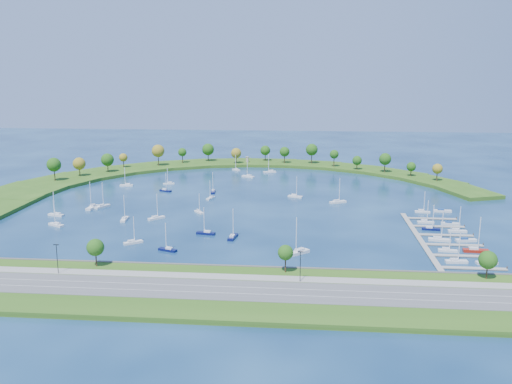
# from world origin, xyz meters

# --- Properties ---
(ground) EXTENTS (700.00, 700.00, 0.00)m
(ground) POSITION_xyz_m (0.00, 0.00, 0.00)
(ground) COLOR #071E3E
(ground) RESTS_ON ground
(south_shoreline) EXTENTS (420.00, 43.10, 11.60)m
(south_shoreline) POSITION_xyz_m (0.03, -122.88, 1.00)
(south_shoreline) COLOR #2B5216
(south_shoreline) RESTS_ON ground
(breakwater) EXTENTS (286.74, 247.64, 2.00)m
(breakwater) POSITION_xyz_m (-46.33, 48.72, 0.99)
(breakwater) COLOR #2B5216
(breakwater) RESTS_ON ground
(breakwater_trees) EXTENTS (238.21, 94.90, 14.91)m
(breakwater_trees) POSITION_xyz_m (-23.80, 87.60, 10.51)
(breakwater_trees) COLOR #382314
(breakwater_trees) RESTS_ON breakwater
(harbor_tower) EXTENTS (2.60, 2.60, 4.09)m
(harbor_tower) POSITION_xyz_m (-11.34, 114.55, 4.10)
(harbor_tower) COLOR gray
(harbor_tower) RESTS_ON breakwater
(dock_system) EXTENTS (24.28, 82.00, 1.60)m
(dock_system) POSITION_xyz_m (85.30, -61.00, 0.35)
(dock_system) COLOR gray
(dock_system) RESTS_ON ground
(moored_boat_0) EXTENTS (4.20, 7.20, 10.22)m
(moored_boat_0) POSITION_xyz_m (-19.32, 3.89, 0.86)
(moored_boat_0) COLOR silver
(moored_boat_0) RESTS_ON ground
(moored_boat_1) EXTENTS (8.32, 4.27, 11.78)m
(moored_boat_1) POSITION_xyz_m (-86.23, -38.11, 0.90)
(moored_boat_1) COLOR silver
(moored_boat_1) RESTS_ON ground
(moored_boat_2) EXTENTS (9.11, 6.52, 13.24)m
(moored_boat_2) POSITION_xyz_m (48.16, 0.13, 0.94)
(moored_boat_2) COLOR silver
(moored_boat_2) RESTS_ON ground
(moored_boat_3) EXTENTS (8.20, 3.53, 11.67)m
(moored_boat_3) POSITION_xyz_m (-10.16, -61.19, 0.90)
(moored_boat_3) COLOR #0A1041
(moored_boat_3) RESTS_ON ground
(moored_boat_4) EXTENTS (8.36, 4.80, 11.86)m
(moored_boat_4) POSITION_xyz_m (25.86, 11.33, 0.90)
(moored_boat_4) COLOR silver
(moored_boat_4) RESTS_ON ground
(moored_boat_5) EXTENTS (7.76, 4.64, 11.03)m
(moored_boat_5) POSITION_xyz_m (-20.78, -84.18, 0.88)
(moored_boat_5) COLOR #0A1041
(moored_boat_5) RESTS_ON ground
(moored_boat_6) EXTENTS (6.22, 8.80, 12.76)m
(moored_boat_6) POSITION_xyz_m (-70.41, -20.20, 0.93)
(moored_boat_6) COLOR silver
(moored_boat_6) RESTS_ON ground
(moored_boat_7) EXTENTS (6.47, 6.90, 10.88)m
(moored_boat_7) POSITION_xyz_m (-16.35, 89.95, 0.88)
(moored_boat_7) COLOR silver
(moored_boat_7) RESTS_ON ground
(moored_boat_8) EXTENTS (8.92, 6.61, 13.05)m
(moored_boat_8) POSITION_xyz_m (-5.50, 66.07, 0.94)
(moored_boat_8) COLOR silver
(moored_boat_8) RESTS_ON ground
(moored_boat_9) EXTENTS (3.22, 9.53, 13.78)m
(moored_boat_9) POSITION_xyz_m (-74.76, -22.60, 0.96)
(moored_boat_9) COLOR silver
(moored_boat_9) RESTS_ON ground
(moored_boat_10) EXTENTS (7.00, 3.84, 9.91)m
(moored_boat_10) POSITION_xyz_m (-51.22, 39.64, 0.85)
(moored_boat_10) COLOR silver
(moored_boat_10) RESTS_ON ground
(moored_boat_11) EXTENTS (3.04, 8.20, 11.79)m
(moored_boat_11) POSITION_xyz_m (-20.62, 19.04, 0.90)
(moored_boat_11) COLOR #0A1041
(moored_boat_11) RESTS_ON ground
(moored_boat_12) EXTENTS (7.93, 3.19, 11.33)m
(moored_boat_12) POSITION_xyz_m (-75.01, 32.04, 0.89)
(moored_boat_12) COLOR silver
(moored_boat_12) RESTS_ON ground
(moored_boat_13) EXTENTS (8.98, 5.06, 12.73)m
(moored_boat_13) POSITION_xyz_m (7.12, 83.88, 0.93)
(moored_boat_13) COLOR silver
(moored_boat_13) RESTS_ON ground
(moored_boat_14) EXTENTS (5.69, 6.44, 9.91)m
(moored_boat_14) POSITION_xyz_m (-19.87, -26.40, 0.85)
(moored_boat_14) COLOR silver
(moored_boat_14) RESTS_ON ground
(moored_boat_15) EXTENTS (3.54, 8.72, 12.44)m
(moored_boat_15) POSITION_xyz_m (1.85, -65.89, 0.92)
(moored_boat_15) COLOR #0A1041
(moored_boat_15) RESTS_ON ground
(moored_boat_16) EXTENTS (2.85, 8.23, 11.89)m
(moored_boat_16) POSITION_xyz_m (-51.47, -42.59, 0.90)
(moored_boat_16) COLOR silver
(moored_boat_16) RESTS_ON ground
(moored_boat_17) EXTENTS (7.35, 7.39, 11.97)m
(moored_boat_17) POSITION_xyz_m (-37.39, -39.49, 0.91)
(moored_boat_17) COLOR silver
(moored_boat_17) RESTS_ON ground
(moored_boat_18) EXTENTS (9.18, 8.55, 14.42)m
(moored_boat_18) POSITION_xyz_m (28.84, -83.32, 0.98)
(moored_boat_18) COLOR silver
(moored_boat_18) RESTS_ON ground
(moored_boat_19) EXTENTS (7.50, 4.93, 10.76)m
(moored_boat_19) POSITION_xyz_m (-48.20, 19.74, 0.87)
(moored_boat_19) COLOR #0A1041
(moored_boat_19) RESTS_ON ground
(moored_boat_20) EXTENTS (7.38, 6.21, 11.17)m
(moored_boat_20) POSITION_xyz_m (-36.82, -76.44, 0.88)
(moored_boat_20) COLOR silver
(moored_boat_20) RESTS_ON ground
(moored_boat_21) EXTENTS (8.29, 5.95, 12.05)m
(moored_boat_21) POSITION_xyz_m (-78.59, -54.69, 0.91)
(moored_boat_21) COLOR silver
(moored_boat_21) RESTS_ON ground
(docked_boat_0) EXTENTS (7.95, 2.72, 11.50)m
(docked_boat_0) POSITION_xyz_m (85.53, -87.85, 0.89)
(docked_boat_0) COLOR silver
(docked_boat_0) RESTS_ON ground
(docked_boat_1) EXTENTS (7.80, 3.11, 1.55)m
(docked_boat_1) POSITION_xyz_m (95.99, -87.97, 0.57)
(docked_boat_1) COLOR silver
(docked_boat_1) RESTS_ON ground
(docked_boat_2) EXTENTS (7.32, 2.97, 10.45)m
(docked_boat_2) POSITION_xyz_m (85.54, -75.38, 0.87)
(docked_boat_2) COLOR silver
(docked_boat_2) RESTS_ON ground
(docked_boat_3) EXTENTS (9.53, 3.10, 13.83)m
(docked_boat_3) POSITION_xyz_m (96.00, -74.94, 0.96)
(docked_boat_3) COLOR maroon
(docked_boat_3) RESTS_ON ground
(docked_boat_4) EXTENTS (8.98, 3.79, 12.80)m
(docked_boat_4) POSITION_xyz_m (85.51, -61.88, 0.93)
(docked_boat_4) COLOR silver
(docked_boat_4) RESTS_ON ground
(docked_boat_5) EXTENTS (8.64, 3.72, 1.71)m
(docked_boat_5) POSITION_xyz_m (95.98, -61.61, 0.63)
(docked_boat_5) COLOR silver
(docked_boat_5) RESTS_ON ground
(docked_boat_6) EXTENTS (7.86, 3.21, 11.22)m
(docked_boat_6) POSITION_xyz_m (85.53, -46.11, 0.88)
(docked_boat_6) COLOR #0A1041
(docked_boat_6) RESTS_ON ground
(docked_boat_7) EXTENTS (7.79, 2.45, 11.34)m
(docked_boat_7) POSITION_xyz_m (96.03, -48.55, 0.89)
(docked_boat_7) COLOR silver
(docked_boat_7) RESTS_ON ground
(docked_boat_8) EXTENTS (7.38, 2.47, 10.69)m
(docked_boat_8) POSITION_xyz_m (85.54, -35.21, 0.87)
(docked_boat_8) COLOR silver
(docked_boat_8) RESTS_ON ground
(docked_boat_9) EXTENTS (8.23, 3.11, 1.64)m
(docked_boat_9) POSITION_xyz_m (95.98, -36.84, 0.60)
(docked_boat_9) COLOR silver
(docked_boat_9) RESTS_ON ground
(docked_boat_10) EXTENTS (7.42, 3.09, 10.58)m
(docked_boat_10) POSITION_xyz_m (87.94, -16.27, 0.87)
(docked_boat_10) COLOR silver
(docked_boat_10) RESTS_ON ground
(docked_boat_11) EXTENTS (8.52, 2.67, 1.72)m
(docked_boat_11) POSITION_xyz_m (97.88, -13.76, 0.63)
(docked_boat_11) COLOR silver
(docked_boat_11) RESTS_ON ground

